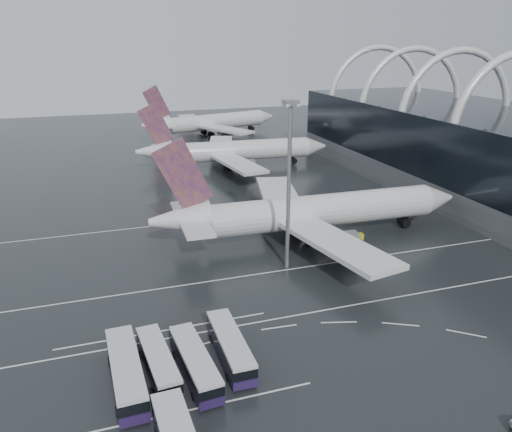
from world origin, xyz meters
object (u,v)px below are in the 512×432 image
object	(u,v)px
airliner_main	(308,213)
gse_cart_belly_a	(358,236)
floodlight_mast	(289,167)
gse_cart_belly_e	(331,216)
gse_cart_belly_d	(406,215)
bus_row_near_b	(158,362)
bus_row_near_c	(195,363)
bus_row_near_d	(230,346)
airliner_gate_c	(210,123)
gse_cart_belly_b	(355,211)
bus_row_near_a	(126,372)
airliner_gate_b	(231,151)

from	to	relation	value
airliner_main	gse_cart_belly_a	distance (m)	10.82
floodlight_mast	gse_cart_belly_a	xyz separation A→B (m)	(17.71, 7.33, -17.02)
airliner_main	gse_cart_belly_a	world-z (taller)	airliner_main
gse_cart_belly_e	airliner_main	bearing A→B (deg)	-137.50
airliner_main	gse_cart_belly_d	bearing A→B (deg)	10.56
bus_row_near_b	floodlight_mast	world-z (taller)	floodlight_mast
airliner_main	bus_row_near_c	bearing A→B (deg)	-129.21
bus_row_near_b	bus_row_near_d	world-z (taller)	bus_row_near_d
airliner_main	gse_cart_belly_d	size ratio (longest dim) A/B	27.74
airliner_gate_c	bus_row_near_d	world-z (taller)	airliner_gate_c
gse_cart_belly_a	gse_cart_belly_b	size ratio (longest dim) A/B	1.00
gse_cart_belly_a	gse_cart_belly_d	bearing A→B (deg)	25.02
bus_row_near_c	bus_row_near_d	bearing A→B (deg)	-73.23
bus_row_near_d	floodlight_mast	size ratio (longest dim) A/B	0.46
bus_row_near_c	floodlight_mast	xyz separation A→B (m)	(20.78, 23.52, 15.85)
bus_row_near_c	gse_cart_belly_b	distance (m)	63.38
bus_row_near_c	gse_cart_belly_b	bearing A→B (deg)	-50.19
bus_row_near_b	bus_row_near_a	bearing A→B (deg)	99.61
airliner_main	gse_cart_belly_b	world-z (taller)	airliner_main
airliner_main	bus_row_near_c	size ratio (longest dim) A/B	4.82
gse_cart_belly_b	gse_cart_belly_d	world-z (taller)	gse_cart_belly_d
gse_cart_belly_b	bus_row_near_b	bearing A→B (deg)	-139.16
airliner_gate_b	floodlight_mast	world-z (taller)	floodlight_mast
bus_row_near_a	bus_row_near_d	size ratio (longest dim) A/B	1.10
airliner_main	airliner_gate_b	distance (m)	58.51
airliner_main	airliner_gate_b	xyz separation A→B (m)	(1.24, 58.50, -0.30)
bus_row_near_a	bus_row_near_d	world-z (taller)	bus_row_near_a
bus_row_near_b	bus_row_near_c	distance (m)	4.28
bus_row_near_b	gse_cart_belly_b	size ratio (longest dim) A/B	6.07
bus_row_near_a	gse_cart_belly_a	size ratio (longest dim) A/B	6.92
gse_cart_belly_b	bus_row_near_c	bearing A→B (deg)	-135.72
airliner_gate_b	bus_row_near_c	size ratio (longest dim) A/B	4.45
airliner_main	airliner_gate_c	world-z (taller)	airliner_main
bus_row_near_a	floodlight_mast	xyz separation A→B (m)	(28.43, 22.89, 15.68)
airliner_main	bus_row_near_d	world-z (taller)	airliner_main
bus_row_near_c	bus_row_near_d	world-z (taller)	bus_row_near_d
floodlight_mast	bus_row_near_c	bearing A→B (deg)	-131.46
gse_cart_belly_e	bus_row_near_c	bearing A→B (deg)	-132.15
floodlight_mast	gse_cart_belly_a	distance (m)	25.63
bus_row_near_c	bus_row_near_d	xyz separation A→B (m)	(4.72, 1.83, 0.02)
floodlight_mast	gse_cart_belly_b	bearing A→B (deg)	40.12
bus_row_near_b	airliner_gate_c	bearing A→B (deg)	-20.67
airliner_main	floodlight_mast	bearing A→B (deg)	-127.30
airliner_main	gse_cart_belly_a	xyz separation A→B (m)	(9.12, -3.37, -4.74)
bus_row_near_a	bus_row_near_b	distance (m)	3.80
airliner_gate_b	gse_cart_belly_b	distance (m)	50.88
airliner_main	gse_cart_belly_d	xyz separation A→B (m)	(24.95, 4.01, -4.69)
gse_cart_belly_a	gse_cart_belly_b	distance (m)	15.05
airliner_main	gse_cart_belly_b	distance (m)	19.46
airliner_gate_b	bus_row_near_a	bearing A→B (deg)	-108.05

